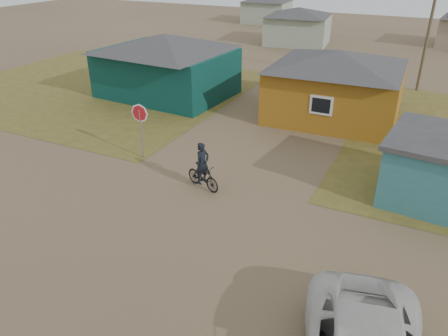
# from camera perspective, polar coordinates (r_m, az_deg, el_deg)

# --- Properties ---
(ground) EXTENTS (120.00, 120.00, 0.00)m
(ground) POSITION_cam_1_polar(r_m,az_deg,el_deg) (15.61, -7.74, -8.13)
(ground) COLOR brown
(grass_nw) EXTENTS (20.00, 18.00, 0.00)m
(grass_nw) POSITION_cam_1_polar(r_m,az_deg,el_deg) (33.00, -15.97, 10.22)
(grass_nw) COLOR olive
(grass_nw) RESTS_ON ground
(house_teal) EXTENTS (8.93, 7.08, 4.00)m
(house_teal) POSITION_cam_1_polar(r_m,az_deg,el_deg) (29.58, -7.54, 13.27)
(house_teal) COLOR #09342F
(house_teal) RESTS_ON ground
(house_yellow) EXTENTS (7.72, 6.76, 3.90)m
(house_yellow) POSITION_cam_1_polar(r_m,az_deg,el_deg) (25.88, 14.39, 10.60)
(house_yellow) COLOR #976017
(house_yellow) RESTS_ON ground
(house_pale_west) EXTENTS (7.04, 6.15, 3.60)m
(house_pale_west) POSITION_cam_1_polar(r_m,az_deg,el_deg) (46.97, 9.64, 17.89)
(house_pale_west) COLOR #95A38C
(house_pale_west) RESTS_ON ground
(house_pale_north) EXTENTS (6.28, 5.81, 3.40)m
(house_pale_north) POSITION_cam_1_polar(r_m,az_deg,el_deg) (60.81, 5.60, 20.00)
(house_pale_north) COLOR #95A38C
(house_pale_north) RESTS_ON ground
(utility_pole_near) EXTENTS (1.40, 0.20, 8.00)m
(utility_pole_near) POSITION_cam_1_polar(r_m,az_deg,el_deg) (32.82, 25.22, 16.13)
(utility_pole_near) COLOR brown
(utility_pole_near) RESTS_ON ground
(stop_sign) EXTENTS (0.83, 0.34, 2.66)m
(stop_sign) POSITION_cam_1_polar(r_m,az_deg,el_deg) (20.24, -10.90, 6.29)
(stop_sign) COLOR gray
(stop_sign) RESTS_ON ground
(cyclist) EXTENTS (1.85, 1.04, 2.01)m
(cyclist) POSITION_cam_1_polar(r_m,az_deg,el_deg) (17.74, -2.79, -0.54)
(cyclist) COLOR black
(cyclist) RESTS_ON ground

